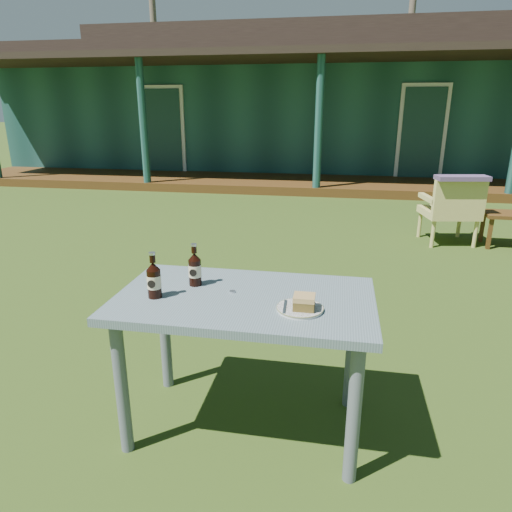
% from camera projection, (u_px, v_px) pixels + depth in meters
% --- Properties ---
extents(ground, '(80.00, 80.00, 0.00)m').
position_uv_depth(ground, '(284.00, 301.00, 3.85)').
color(ground, '#334916').
extents(pavilion, '(15.80, 8.30, 3.45)m').
position_uv_depth(pavilion, '(328.00, 104.00, 12.12)').
color(pavilion, '#1B4640').
rests_on(pavilion, ground).
extents(tree_left, '(0.28, 0.28, 10.50)m').
position_uv_depth(tree_left, '(153.00, 18.00, 19.92)').
color(tree_left, brown).
rests_on(tree_left, ground).
extents(tree_mid, '(0.28, 0.28, 9.50)m').
position_uv_depth(tree_mid, '(411.00, 26.00, 19.14)').
color(tree_mid, brown).
rests_on(tree_mid, ground).
extents(cafe_table, '(1.20, 0.70, 0.72)m').
position_uv_depth(cafe_table, '(245.00, 316.00, 2.16)').
color(cafe_table, slate).
rests_on(cafe_table, ground).
extents(plate, '(0.20, 0.20, 0.01)m').
position_uv_depth(plate, '(300.00, 308.00, 1.98)').
color(plate, silver).
rests_on(plate, cafe_table).
extents(cake_slice, '(0.09, 0.09, 0.06)m').
position_uv_depth(cake_slice, '(304.00, 302.00, 1.95)').
color(cake_slice, brown).
rests_on(cake_slice, plate).
extents(fork, '(0.02, 0.14, 0.00)m').
position_uv_depth(fork, '(285.00, 307.00, 1.98)').
color(fork, silver).
rests_on(fork, plate).
extents(cola_bottle_near, '(0.06, 0.07, 0.21)m').
position_uv_depth(cola_bottle_near, '(195.00, 269.00, 2.23)').
color(cola_bottle_near, black).
rests_on(cola_bottle_near, cafe_table).
extents(cola_bottle_far, '(0.06, 0.07, 0.22)m').
position_uv_depth(cola_bottle_far, '(154.00, 280.00, 2.09)').
color(cola_bottle_far, black).
rests_on(cola_bottle_far, cafe_table).
extents(bottle_cap, '(0.03, 0.03, 0.01)m').
position_uv_depth(bottle_cap, '(232.00, 292.00, 2.17)').
color(bottle_cap, silver).
rests_on(bottle_cap, cafe_table).
extents(armchair_left, '(0.66, 0.64, 0.78)m').
position_uv_depth(armchair_left, '(452.00, 208.00, 5.31)').
color(armchair_left, tan).
rests_on(armchair_left, ground).
extents(floral_throw, '(0.59, 0.30, 0.05)m').
position_uv_depth(floral_throw, '(462.00, 178.00, 5.04)').
color(floral_throw, '#594268').
rests_on(floral_throw, armchair_left).
extents(side_table, '(0.60, 0.40, 0.40)m').
position_uv_depth(side_table, '(511.00, 218.00, 5.24)').
color(side_table, '#492D11').
rests_on(side_table, ground).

